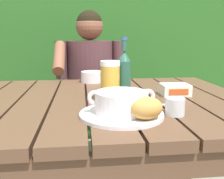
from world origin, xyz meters
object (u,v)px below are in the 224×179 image
bread_roll (147,108)px  butter_tub (175,90)px  serving_plate (121,114)px  chair_near_diner (90,106)px  soup_bowl (122,102)px  diner_bowl (92,77)px  table_knife (152,104)px  beer_bottle (124,74)px  water_glass_small (175,107)px  person_eating (90,81)px  beer_glass (110,81)px

bread_roll → butter_tub: (0.22, 0.35, -0.02)m
serving_plate → bread_roll: bearing=-49.4°
chair_near_diner → butter_tub: size_ratio=7.51×
soup_bowl → chair_near_diner: bearing=93.3°
serving_plate → bread_roll: 0.11m
soup_bowl → diner_bowl: 0.66m
table_knife → butter_tub: bearing=46.6°
beer_bottle → butter_tub: size_ratio=2.07×
soup_bowl → water_glass_small: 0.18m
person_eating → bread_roll: 1.08m
beer_glass → butter_tub: (0.30, 0.08, -0.06)m
beer_bottle → serving_plate: bearing=-101.0°
chair_near_diner → serving_plate: 1.23m
bread_roll → butter_tub: bearing=58.2°
chair_near_diner → bread_roll: (0.13, -1.27, 0.34)m
person_eating → diner_bowl: person_eating is taller
soup_bowl → person_eating: bearing=94.1°
serving_plate → bread_roll: (0.07, -0.08, 0.04)m
bread_roll → beer_bottle: (-0.02, 0.31, 0.06)m
bread_roll → diner_bowl: 0.75m
beer_bottle → butter_tub: 0.26m
bread_roll → beer_glass: beer_glass is taller
serving_plate → soup_bowl: 0.04m
serving_plate → beer_glass: beer_glass is taller
bread_roll → water_glass_small: bearing=29.9°
diner_bowl → soup_bowl: bearing=-84.1°
soup_bowl → butter_tub: bearing=44.2°
serving_plate → chair_near_diner: bearing=93.3°
serving_plate → beer_bottle: (0.05, 0.24, 0.10)m
soup_bowl → butter_tub: 0.40m
beer_glass → beer_bottle: bearing=29.3°
beer_bottle → water_glass_small: size_ratio=3.95×
chair_near_diner → soup_bowl: (0.07, -1.19, 0.34)m
beer_glass → diner_bowl: size_ratio=1.27×
bread_roll → water_glass_small: 0.13m
bread_roll → beer_bottle: size_ratio=0.48×
serving_plate → beer_bottle: bearing=79.0°
person_eating → table_knife: size_ratio=8.11×
serving_plate → bread_roll: size_ratio=2.28×
soup_bowl → water_glass_small: bearing=-3.2°
bread_roll → table_knife: bread_roll is taller
water_glass_small → soup_bowl: bearing=176.8°
beer_glass → soup_bowl: bearing=-85.5°
diner_bowl → beer_bottle: bearing=-74.9°
diner_bowl → beer_glass: bearing=-83.4°
chair_near_diner → bread_roll: bearing=-84.0°
table_knife → diner_bowl: bearing=110.6°
chair_near_diner → butter_tub: chair_near_diner is taller
butter_tub → bread_roll: bearing=-121.8°
water_glass_small → diner_bowl: (-0.25, 0.67, 0.00)m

